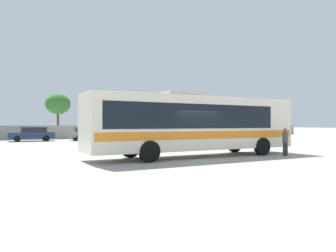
{
  "coord_description": "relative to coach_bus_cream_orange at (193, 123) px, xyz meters",
  "views": [
    {
      "loc": [
        -9.13,
        -14.27,
        1.81
      ],
      "look_at": [
        0.09,
        2.68,
        1.71
      ],
      "focal_mm": 33.67,
      "sensor_mm": 36.0,
      "label": 1
    }
  ],
  "objects": [
    {
      "name": "parked_car_second_dark_blue",
      "position": [
        -6.32,
        22.09,
        -1.1
      ],
      "size": [
        4.61,
        2.01,
        1.52
      ],
      "color": "navy",
      "rests_on": "ground_plane"
    },
    {
      "name": "perimeter_wall",
      "position": [
        -0.52,
        26.11,
        -1.07
      ],
      "size": [
        80.0,
        0.3,
        1.68
      ],
      "primitive_type": "cube",
      "color": "#9E998C",
      "rests_on": "ground_plane"
    },
    {
      "name": "roadside_tree_midright",
      "position": [
        4.21,
        32.39,
        3.23
      ],
      "size": [
        5.04,
        5.04,
        7.29
      ],
      "color": "brown",
      "rests_on": "ground_plane"
    },
    {
      "name": "ground_plane",
      "position": [
        -0.52,
        9.51,
        -1.91
      ],
      "size": [
        300.0,
        300.0,
        0.0
      ],
      "primitive_type": "plane",
      "color": "#A3A099"
    },
    {
      "name": "roadside_tree_midleft",
      "position": [
        -1.92,
        32.72,
        2.85
      ],
      "size": [
        3.52,
        3.52,
        6.28
      ],
      "color": "brown",
      "rests_on": "ground_plane"
    },
    {
      "name": "coach_bus_cream_orange",
      "position": [
        0.0,
        0.0,
        0.0
      ],
      "size": [
        12.5,
        2.75,
        3.57
      ],
      "color": "silver",
      "rests_on": "ground_plane"
    },
    {
      "name": "attendant_by_bus_door",
      "position": [
        4.98,
        -2.06,
        -1.01
      ],
      "size": [
        0.41,
        0.41,
        1.59
      ],
      "color": "#38383D",
      "rests_on": "ground_plane"
    },
    {
      "name": "parked_car_third_grey",
      "position": [
        -0.49,
        21.23,
        -1.13
      ],
      "size": [
        4.29,
        2.01,
        1.47
      ],
      "color": "slate",
      "rests_on": "ground_plane"
    }
  ]
}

